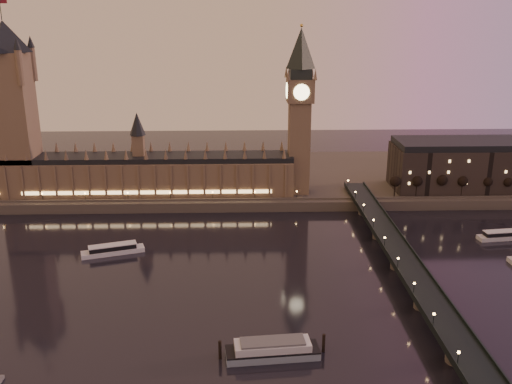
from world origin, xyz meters
TOP-DOWN VIEW (x-y plane):
  - ground at (0.00, 0.00)m, footprint 700.00×700.00m
  - far_embankment at (30.00, 165.00)m, footprint 560.00×130.00m
  - palace_of_westminster at (-40.12, 120.99)m, footprint 180.00×26.62m
  - victoria_tower at (-120.00, 121.00)m, footprint 31.68×31.68m
  - big_ben at (53.99, 120.99)m, footprint 17.68×17.68m
  - westminster_bridge at (91.61, 0.00)m, footprint 13.20×260.00m
  - city_block at (194.94, 130.93)m, footprint 155.00×45.00m
  - bare_tree_0 at (113.23, 109.00)m, footprint 6.49×6.49m
  - bare_tree_1 at (127.56, 109.00)m, footprint 6.49×6.49m
  - bare_tree_2 at (141.90, 109.00)m, footprint 6.49×6.49m
  - bare_tree_3 at (156.23, 109.00)m, footprint 6.49×6.49m
  - bare_tree_4 at (170.57, 109.00)m, footprint 6.49×6.49m
  - bare_tree_5 at (184.90, 109.00)m, footprint 6.49×6.49m
  - cruise_boat_a at (-47.64, 40.21)m, footprint 31.69×15.82m
  - cruise_boat_b at (157.26, 53.64)m, footprint 26.42×9.60m
  - moored_barge at (27.94, -52.05)m, footprint 38.23×12.19m

SIDE VIEW (x-z plane):
  - ground at x=0.00m, z-range 0.00..0.00m
  - cruise_boat_b at x=157.26m, z-range -0.28..4.48m
  - cruise_boat_a at x=-47.64m, z-range -0.30..4.68m
  - moored_barge at x=27.94m, z-range -0.55..6.49m
  - far_embankment at x=30.00m, z-range 0.00..6.00m
  - westminster_bridge at x=91.61m, z-range -2.13..13.17m
  - bare_tree_0 at x=113.23m, z-range 9.27..22.46m
  - bare_tree_1 at x=127.56m, z-range 9.27..22.46m
  - bare_tree_2 at x=141.90m, z-range 9.27..22.46m
  - bare_tree_3 at x=156.23m, z-range 9.27..22.46m
  - bare_tree_4 at x=170.57m, z-range 9.27..22.46m
  - bare_tree_5 at x=184.90m, z-range 9.27..22.46m
  - palace_of_westminster at x=-40.12m, z-range -4.29..47.71m
  - city_block at x=194.94m, z-range 5.24..39.24m
  - big_ben at x=53.99m, z-range 11.95..115.95m
  - victoria_tower at x=-120.00m, z-range 6.79..124.79m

